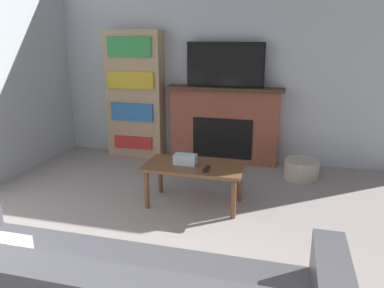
{
  "coord_description": "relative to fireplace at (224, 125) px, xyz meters",
  "views": [
    {
      "loc": [
        0.93,
        -0.64,
        1.63
      ],
      "look_at": [
        0.06,
        2.65,
        0.66
      ],
      "focal_mm": 35.0,
      "sensor_mm": 36.0,
      "label": 1
    }
  ],
  "objects": [
    {
      "name": "bookshelf",
      "position": [
        -1.24,
        -0.02,
        0.36
      ],
      "size": [
        0.79,
        0.29,
        1.72
      ],
      "color": "tan",
      "rests_on": "ground_plane"
    },
    {
      "name": "coffee_table",
      "position": [
        -0.04,
        -1.43,
        -0.15
      ],
      "size": [
        0.97,
        0.52,
        0.42
      ],
      "color": "brown",
      "rests_on": "ground_plane"
    },
    {
      "name": "wall_back",
      "position": [
        -0.1,
        0.14,
        0.84
      ],
      "size": [
        5.46,
        0.06,
        2.7
      ],
      "color": "silver",
      "rests_on": "ground_plane"
    },
    {
      "name": "tv",
      "position": [
        -0.0,
        -0.02,
        0.78
      ],
      "size": [
        1.0,
        0.03,
        0.56
      ],
      "color": "black",
      "rests_on": "fireplace"
    },
    {
      "name": "storage_basket",
      "position": [
        1.02,
        -0.4,
        -0.4
      ],
      "size": [
        0.41,
        0.41,
        0.23
      ],
      "color": "#BCB29E",
      "rests_on": "ground_plane"
    },
    {
      "name": "fireplace",
      "position": [
        0.0,
        0.0,
        0.0
      ],
      "size": [
        1.52,
        0.28,
        1.01
      ],
      "color": "brown",
      "rests_on": "ground_plane"
    },
    {
      "name": "remote_control",
      "position": [
        0.11,
        -1.54,
        -0.08
      ],
      "size": [
        0.04,
        0.15,
        0.02
      ],
      "color": "black",
      "rests_on": "coffee_table"
    },
    {
      "name": "tissue_box",
      "position": [
        -0.13,
        -1.43,
        -0.04
      ],
      "size": [
        0.22,
        0.12,
        0.1
      ],
      "color": "silver",
      "rests_on": "coffee_table"
    }
  ]
}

